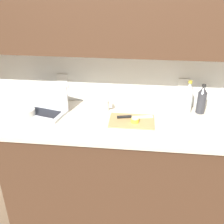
{
  "coord_description": "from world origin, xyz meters",
  "views": [
    {
      "loc": [
        -0.16,
        -1.84,
        1.98
      ],
      "look_at": [
        -0.36,
        -0.01,
        1.02
      ],
      "focal_mm": 45.0,
      "sensor_mm": 36.0,
      "label": 1
    }
  ],
  "objects": [
    {
      "name": "bottle_green_soda",
      "position": [
        0.32,
        0.21,
        1.05
      ],
      "size": [
        0.07,
        0.07,
        0.24
      ],
      "color": "#333338",
      "rests_on": "counter_unit"
    },
    {
      "name": "counter_unit",
      "position": [
        0.02,
        0.0,
        0.48
      ],
      "size": [
        2.46,
        0.63,
        0.94
      ],
      "color": "#472D1E",
      "rests_on": "ground_plane"
    },
    {
      "name": "ground_plane",
      "position": [
        0.0,
        0.0,
        0.0
      ],
      "size": [
        12.0,
        12.0,
        0.0
      ],
      "primitive_type": "plane",
      "color": "brown",
      "rests_on": "ground"
    },
    {
      "name": "cutting_board",
      "position": [
        -0.21,
        0.0,
        0.94
      ],
      "size": [
        0.34,
        0.22,
        0.01
      ],
      "primitive_type": "cube",
      "color": "tan",
      "rests_on": "counter_unit"
    },
    {
      "name": "lemon_half_cut",
      "position": [
        -0.19,
        -0.02,
        0.96
      ],
      "size": [
        0.06,
        0.06,
        0.03
      ],
      "color": "yellow",
      "rests_on": "cutting_board"
    },
    {
      "name": "measuring_cup",
      "position": [
        -0.44,
        0.17,
        0.98
      ],
      "size": [
        0.1,
        0.08,
        0.09
      ],
      "color": "silver",
      "rests_on": "counter_unit"
    },
    {
      "name": "knife",
      "position": [
        -0.24,
        0.04,
        0.95
      ],
      "size": [
        0.28,
        0.09,
        0.02
      ],
      "rotation": [
        0.0,
        0.0,
        0.21
      ],
      "color": "silver",
      "rests_on": "cutting_board"
    },
    {
      "name": "wall_back",
      "position": [
        -0.0,
        0.24,
        1.56
      ],
      "size": [
        5.2,
        0.38,
        2.6
      ],
      "color": "white",
      "rests_on": "ground_plane"
    },
    {
      "name": "bottle_oil_tall",
      "position": [
        0.22,
        0.21,
        1.06
      ],
      "size": [
        0.07,
        0.07,
        0.27
      ],
      "color": "silver",
      "rests_on": "counter_unit"
    },
    {
      "name": "laptop",
      "position": [
        -0.91,
        0.08,
        0.99
      ],
      "size": [
        0.4,
        0.29,
        0.23
      ],
      "rotation": [
        0.0,
        0.0,
        -0.25
      ],
      "color": "silver",
      "rests_on": "counter_unit"
    },
    {
      "name": "bowl_white",
      "position": [
        -1.04,
        -0.02,
        0.97
      ],
      "size": [
        0.16,
        0.16,
        0.07
      ],
      "color": "beige",
      "rests_on": "counter_unit"
    }
  ]
}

